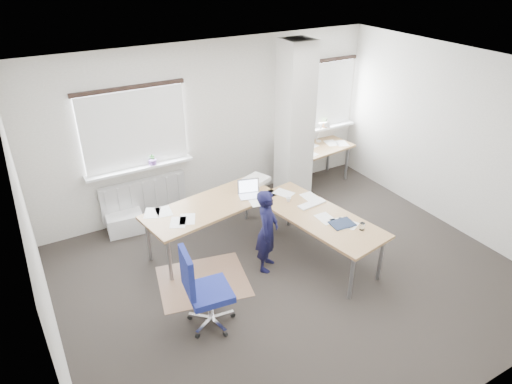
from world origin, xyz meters
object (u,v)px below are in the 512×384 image
desk_main (266,211)px  person (267,231)px  desk_side (316,150)px  task_chair (207,305)px

desk_main → person: bearing=-127.6°
desk_main → desk_side: (1.95, 1.45, -0.01)m
desk_side → person: person is taller
task_chair → person: bearing=34.1°
desk_main → person: person is taller
person → desk_side: bearing=-5.9°
task_chair → person: 1.38m
desk_main → task_chair: (-1.39, -0.98, -0.38)m
desk_main → person: (-0.19, -0.36, -0.08)m
task_chair → person: size_ratio=0.91×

